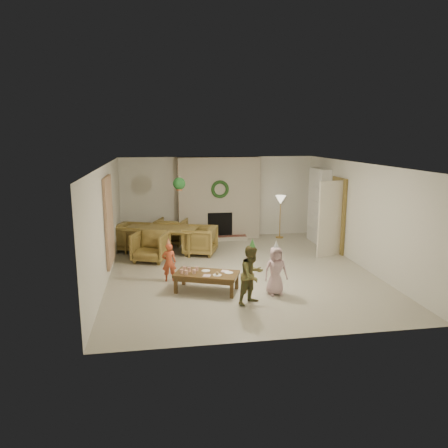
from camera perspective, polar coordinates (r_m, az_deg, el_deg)
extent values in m
plane|color=#B7B29E|center=(10.03, 2.06, -6.29)|extent=(7.00, 7.00, 0.00)
plane|color=white|center=(9.55, 2.18, 8.11)|extent=(7.00, 7.00, 0.00)
plane|color=silver|center=(13.11, -0.82, 3.67)|extent=(7.00, 0.00, 7.00)
plane|color=silver|center=(6.41, 8.14, -5.31)|extent=(7.00, 0.00, 7.00)
plane|color=silver|center=(9.61, -15.73, 0.16)|extent=(0.00, 7.00, 7.00)
plane|color=silver|center=(10.69, 18.10, 1.18)|extent=(0.00, 7.00, 7.00)
cube|color=#542416|center=(12.92, -0.69, 3.55)|extent=(2.50, 0.40, 2.50)
cube|color=#5C1F19|center=(12.81, -0.45, -1.95)|extent=(1.60, 0.30, 0.12)
cube|color=black|center=(12.88, -0.57, -0.09)|extent=(0.75, 0.12, 0.75)
torus|color=#1B4319|center=(12.65, -0.55, 4.74)|extent=(0.54, 0.10, 0.54)
cylinder|color=gold|center=(13.27, 7.55, -1.78)|extent=(0.25, 0.25, 0.03)
cylinder|color=gold|center=(13.14, 7.63, 0.79)|extent=(0.03, 0.03, 1.20)
cone|color=beige|center=(13.04, 7.70, 3.28)|extent=(0.32, 0.32, 0.27)
cube|color=white|center=(12.72, 12.76, 2.43)|extent=(0.30, 1.00, 2.20)
cube|color=white|center=(12.83, 12.54, -0.43)|extent=(0.30, 0.92, 0.03)
cube|color=white|center=(12.75, 12.62, 1.32)|extent=(0.30, 0.92, 0.03)
cube|color=white|center=(12.68, 12.70, 3.10)|extent=(0.30, 0.92, 0.03)
cube|color=white|center=(12.63, 12.79, 4.89)|extent=(0.30, 0.92, 0.03)
cube|color=#9F3E1D|center=(12.66, 12.73, 0.04)|extent=(0.20, 0.40, 0.24)
cube|color=navy|center=(12.76, 12.49, 1.98)|extent=(0.20, 0.44, 0.24)
cube|color=#B97227|center=(12.57, 12.81, 3.61)|extent=(0.20, 0.36, 0.22)
cube|color=olive|center=(11.78, 15.24, 1.17)|extent=(0.05, 0.86, 2.04)
cube|color=beige|center=(11.29, 14.25, 0.66)|extent=(0.77, 0.32, 2.00)
cube|color=tan|center=(9.80, -15.37, 0.40)|extent=(0.06, 1.20, 2.00)
imported|color=olive|center=(11.59, -8.46, -2.14)|extent=(2.21, 1.69, 0.69)
imported|color=olive|center=(10.79, -9.95, -3.04)|extent=(1.05, 1.06, 0.76)
imported|color=olive|center=(12.37, -7.17, -1.02)|extent=(1.05, 1.06, 0.76)
imported|color=olive|center=(11.88, -12.39, -1.75)|extent=(1.06, 1.05, 0.76)
imported|color=olive|center=(11.28, -3.29, -2.23)|extent=(1.06, 1.05, 0.76)
cylinder|color=tan|center=(10.90, -6.14, 6.68)|extent=(0.01, 0.01, 0.70)
cylinder|color=#A75B35|center=(10.94, -6.10, 4.86)|extent=(0.16, 0.16, 0.12)
sphere|color=#1B5322|center=(10.93, -6.12, 5.48)|extent=(0.32, 0.32, 0.32)
cube|color=brown|center=(8.63, -2.37, -6.83)|extent=(1.42, 1.06, 0.06)
cube|color=brown|center=(8.65, -2.37, -7.26)|extent=(1.29, 0.93, 0.08)
cube|color=brown|center=(8.62, -6.57, -8.30)|extent=(0.09, 0.09, 0.33)
cube|color=brown|center=(8.33, 1.08, -8.95)|extent=(0.09, 0.09, 0.33)
cube|color=brown|center=(9.08, -5.50, -7.21)|extent=(0.09, 0.09, 0.33)
cube|color=brown|center=(8.81, 1.75, -7.77)|extent=(0.09, 0.09, 0.33)
cylinder|color=silver|center=(8.60, -5.80, -6.42)|extent=(0.09, 0.09, 0.09)
cylinder|color=silver|center=(8.78, -5.40, -6.03)|extent=(0.09, 0.09, 0.09)
cylinder|color=silver|center=(8.52, -5.15, -6.58)|extent=(0.09, 0.09, 0.09)
cylinder|color=silver|center=(8.70, -4.76, -6.19)|extent=(0.09, 0.09, 0.09)
cylinder|color=silver|center=(8.56, -4.11, -6.49)|extent=(0.09, 0.09, 0.09)
cylinder|color=silver|center=(8.74, -3.74, -6.10)|extent=(0.09, 0.09, 0.09)
cylinder|color=white|center=(8.74, -2.49, -6.36)|extent=(0.23, 0.23, 0.01)
cylinder|color=white|center=(8.47, -0.93, -6.95)|extent=(0.23, 0.23, 0.01)
cylinder|color=white|center=(8.61, 0.65, -6.63)|extent=(0.23, 0.23, 0.01)
sphere|color=tan|center=(8.46, -0.93, -6.70)|extent=(0.09, 0.09, 0.07)
cube|color=#E0A5B4|center=(8.44, -2.36, -7.03)|extent=(0.19, 0.19, 0.01)
cube|color=#E0A5B4|center=(8.70, 0.13, -6.43)|extent=(0.19, 0.19, 0.01)
imported|color=#BD4928|center=(9.26, -7.48, -5.18)|extent=(0.32, 0.22, 0.85)
cone|color=gold|center=(9.14, -7.56, -2.41)|extent=(0.15, 0.15, 0.16)
imported|color=brown|center=(7.97, 3.81, -6.90)|extent=(0.70, 0.66, 1.14)
cone|color=#4DB14C|center=(7.79, 3.88, -2.65)|extent=(0.16, 0.16, 0.19)
imported|color=#CBA3AD|center=(8.49, 7.03, -6.31)|extent=(0.51, 0.35, 0.99)
cone|color=silver|center=(8.34, 7.13, -2.84)|extent=(0.14, 0.14, 0.18)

